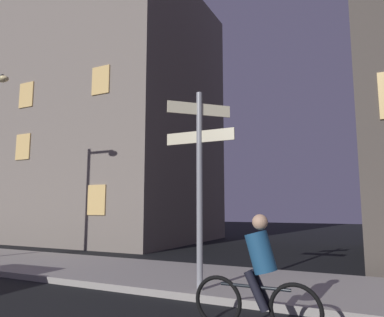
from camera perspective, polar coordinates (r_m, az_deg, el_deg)
sidewalk_kerb at (r=9.11m, az=-3.92°, el=-18.08°), size 40.00×3.28×0.14m
signpost at (r=7.16m, az=1.20°, el=-1.88°), size 1.49×0.98×3.90m
cyclist at (r=5.32m, az=10.41°, el=-17.99°), size 1.82×0.32×1.61m
building_left_block at (r=21.51m, az=-16.20°, el=5.34°), size 13.42×8.33×12.93m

